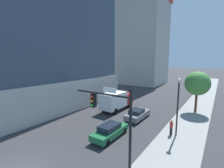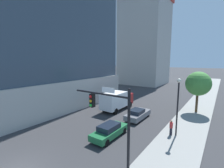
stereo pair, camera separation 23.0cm
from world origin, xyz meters
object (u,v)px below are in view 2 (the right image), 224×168
(street_lamp, at_px, (178,99))
(box_truck, at_px, (117,100))
(traffic_light_pole, at_px, (111,114))
(street_tree, at_px, (198,84))
(construction_building, at_px, (145,35))
(car_gray, at_px, (138,114))
(car_green, at_px, (109,131))
(pedestrian_red_shirt, at_px, (171,128))

(street_lamp, xyz_separation_m, box_truck, (-10.49, 4.27, -2.47))
(traffic_light_pole, bearing_deg, box_truck, 121.80)
(traffic_light_pole, distance_m, street_tree, 18.73)
(construction_building, xyz_separation_m, traffic_light_pole, (17.19, -44.42, -12.54))
(traffic_light_pole, xyz_separation_m, street_tree, (3.31, 18.43, 0.28))
(construction_building, bearing_deg, street_lamp, -61.17)
(street_tree, distance_m, box_truck, 12.90)
(street_lamp, height_order, street_tree, street_tree)
(car_gray, bearing_deg, street_lamp, -23.06)
(car_green, bearing_deg, construction_building, 109.30)
(street_tree, distance_m, pedestrian_red_shirt, 11.02)
(street_lamp, bearing_deg, pedestrian_red_shirt, -157.96)
(street_tree, bearing_deg, pedestrian_red_shirt, -96.00)
(street_tree, bearing_deg, car_gray, -129.45)
(car_gray, relative_size, pedestrian_red_shirt, 2.88)
(car_green, relative_size, box_truck, 0.71)
(traffic_light_pole, xyz_separation_m, car_green, (-3.03, 4.00, -3.58))
(traffic_light_pole, bearing_deg, street_lamp, 71.89)
(street_lamp, bearing_deg, construction_building, 118.83)
(street_tree, relative_size, box_truck, 0.95)
(traffic_light_pole, bearing_deg, street_tree, 79.81)
(street_tree, relative_size, car_gray, 1.33)
(street_lamp, xyz_separation_m, car_green, (-5.74, -4.28, -3.40))
(construction_building, relative_size, street_tree, 5.92)
(street_tree, bearing_deg, traffic_light_pole, -100.19)
(traffic_light_pole, xyz_separation_m, street_lamp, (2.71, 8.28, -0.18))
(street_tree, bearing_deg, construction_building, 128.27)
(street_tree, xyz_separation_m, car_green, (-6.34, -14.43, -3.86))
(pedestrian_red_shirt, bearing_deg, street_lamp, 22.04)
(car_gray, distance_m, box_truck, 5.18)
(traffic_light_pole, bearing_deg, car_green, 127.11)
(construction_building, distance_m, street_tree, 35.30)
(box_truck, bearing_deg, pedestrian_red_shirt, -24.04)
(box_truck, bearing_deg, traffic_light_pole, -58.20)
(construction_building, height_order, street_tree, construction_building)
(car_green, height_order, pedestrian_red_shirt, pedestrian_red_shirt)
(construction_building, relative_size, traffic_light_pole, 6.05)
(car_green, distance_m, pedestrian_red_shirt, 6.66)
(car_green, xyz_separation_m, box_truck, (-4.75, 8.55, 0.93))
(street_tree, height_order, box_truck, street_tree)
(street_tree, height_order, car_green, street_tree)
(construction_building, bearing_deg, car_gray, -67.21)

